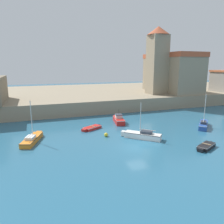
{
  "coord_description": "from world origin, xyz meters",
  "views": [
    {
      "loc": [
        -11.93,
        -23.36,
        10.1
      ],
      "look_at": [
        0.82,
        11.85,
        2.0
      ],
      "focal_mm": 35.0,
      "sensor_mm": 36.0,
      "label": 1
    }
  ],
  "objects_px": {
    "church": "(169,70)",
    "dinghy_red_0": "(92,128)",
    "dinghy_black_3": "(206,146)",
    "motorboat_red_5": "(119,119)",
    "mooring_buoy": "(106,135)",
    "sailboat_orange_2": "(32,139)",
    "sailboat_white_1": "(142,135)",
    "sailboat_blue_4": "(203,124)"
  },
  "relations": [
    {
      "from": "church",
      "to": "dinghy_red_0",
      "type": "bearing_deg",
      "value": -145.59
    },
    {
      "from": "dinghy_black_3",
      "to": "motorboat_red_5",
      "type": "height_order",
      "value": "motorboat_red_5"
    },
    {
      "from": "dinghy_black_3",
      "to": "church",
      "type": "bearing_deg",
      "value": 63.74
    },
    {
      "from": "dinghy_red_0",
      "to": "mooring_buoy",
      "type": "height_order",
      "value": "mooring_buoy"
    },
    {
      "from": "dinghy_red_0",
      "to": "sailboat_orange_2",
      "type": "bearing_deg",
      "value": -161.53
    },
    {
      "from": "sailboat_white_1",
      "to": "church",
      "type": "bearing_deg",
      "value": 49.89
    },
    {
      "from": "sailboat_orange_2",
      "to": "mooring_buoy",
      "type": "xyz_separation_m",
      "value": [
        10.01,
        -1.27,
        -0.13
      ]
    },
    {
      "from": "dinghy_red_0",
      "to": "sailboat_orange_2",
      "type": "xyz_separation_m",
      "value": [
        -9.01,
        -3.01,
        0.18
      ]
    },
    {
      "from": "sailboat_orange_2",
      "to": "sailboat_blue_4",
      "type": "xyz_separation_m",
      "value": [
        26.64,
        -2.21,
        0.07
      ]
    },
    {
      "from": "sailboat_blue_4",
      "to": "church",
      "type": "distance_m",
      "value": 26.23
    },
    {
      "from": "dinghy_black_3",
      "to": "mooring_buoy",
      "type": "distance_m",
      "value": 13.28
    },
    {
      "from": "sailboat_white_1",
      "to": "dinghy_black_3",
      "type": "relative_size",
      "value": 1.44
    },
    {
      "from": "sailboat_orange_2",
      "to": "motorboat_red_5",
      "type": "bearing_deg",
      "value": 20.27
    },
    {
      "from": "church",
      "to": "dinghy_black_3",
      "type": "bearing_deg",
      "value": -116.26
    },
    {
      "from": "sailboat_white_1",
      "to": "mooring_buoy",
      "type": "height_order",
      "value": "sailboat_white_1"
    },
    {
      "from": "sailboat_white_1",
      "to": "sailboat_orange_2",
      "type": "height_order",
      "value": "sailboat_orange_2"
    },
    {
      "from": "mooring_buoy",
      "to": "motorboat_red_5",
      "type": "bearing_deg",
      "value": 55.48
    },
    {
      "from": "dinghy_red_0",
      "to": "dinghy_black_3",
      "type": "bearing_deg",
      "value": -48.77
    },
    {
      "from": "dinghy_black_3",
      "to": "church",
      "type": "xyz_separation_m",
      "value": [
        15.24,
        30.88,
        8.38
      ]
    },
    {
      "from": "dinghy_black_3",
      "to": "mooring_buoy",
      "type": "relative_size",
      "value": 6.31
    },
    {
      "from": "sailboat_orange_2",
      "to": "motorboat_red_5",
      "type": "distance_m",
      "value": 15.54
    },
    {
      "from": "dinghy_red_0",
      "to": "sailboat_blue_4",
      "type": "xyz_separation_m",
      "value": [
        17.63,
        -5.22,
        0.25
      ]
    },
    {
      "from": "church",
      "to": "sailboat_orange_2",
      "type": "bearing_deg",
      "value": -149.21
    },
    {
      "from": "sailboat_white_1",
      "to": "sailboat_orange_2",
      "type": "xyz_separation_m",
      "value": [
        -14.5,
        3.74,
        -0.07
      ]
    },
    {
      "from": "motorboat_red_5",
      "to": "sailboat_white_1",
      "type": "bearing_deg",
      "value": -90.49
    },
    {
      "from": "sailboat_orange_2",
      "to": "motorboat_red_5",
      "type": "xyz_separation_m",
      "value": [
        14.58,
        5.38,
        0.16
      ]
    },
    {
      "from": "dinghy_black_3",
      "to": "motorboat_red_5",
      "type": "relative_size",
      "value": 0.68
    },
    {
      "from": "mooring_buoy",
      "to": "dinghy_red_0",
      "type": "bearing_deg",
      "value": 103.11
    },
    {
      "from": "sailboat_white_1",
      "to": "mooring_buoy",
      "type": "relative_size",
      "value": 9.07
    },
    {
      "from": "sailboat_orange_2",
      "to": "dinghy_black_3",
      "type": "distance_m",
      "value": 22.44
    },
    {
      "from": "dinghy_red_0",
      "to": "dinghy_black_3",
      "type": "xyz_separation_m",
      "value": [
        11.19,
        -12.77,
        0.02
      ]
    },
    {
      "from": "sailboat_white_1",
      "to": "motorboat_red_5",
      "type": "relative_size",
      "value": 0.97
    },
    {
      "from": "dinghy_black_3",
      "to": "sailboat_blue_4",
      "type": "xyz_separation_m",
      "value": [
        6.44,
        7.56,
        0.23
      ]
    },
    {
      "from": "dinghy_black_3",
      "to": "mooring_buoy",
      "type": "xyz_separation_m",
      "value": [
        -10.2,
        8.5,
        0.02
      ]
    },
    {
      "from": "sailboat_blue_4",
      "to": "sailboat_white_1",
      "type": "bearing_deg",
      "value": -172.81
    },
    {
      "from": "sailboat_white_1",
      "to": "dinghy_red_0",
      "type": "bearing_deg",
      "value": 129.14
    },
    {
      "from": "sailboat_blue_4",
      "to": "sailboat_orange_2",
      "type": "bearing_deg",
      "value": 175.26
    },
    {
      "from": "sailboat_orange_2",
      "to": "dinghy_black_3",
      "type": "relative_size",
      "value": 1.66
    },
    {
      "from": "sailboat_blue_4",
      "to": "church",
      "type": "bearing_deg",
      "value": 69.33
    },
    {
      "from": "dinghy_black_3",
      "to": "mooring_buoy",
      "type": "bearing_deg",
      "value": 140.19
    },
    {
      "from": "mooring_buoy",
      "to": "church",
      "type": "height_order",
      "value": "church"
    },
    {
      "from": "mooring_buoy",
      "to": "church",
      "type": "bearing_deg",
      "value": 41.35
    }
  ]
}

